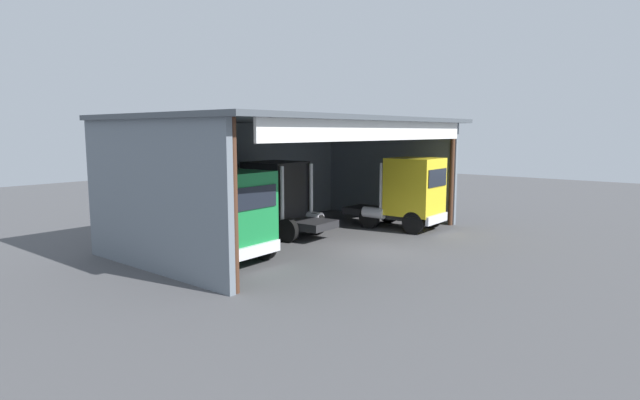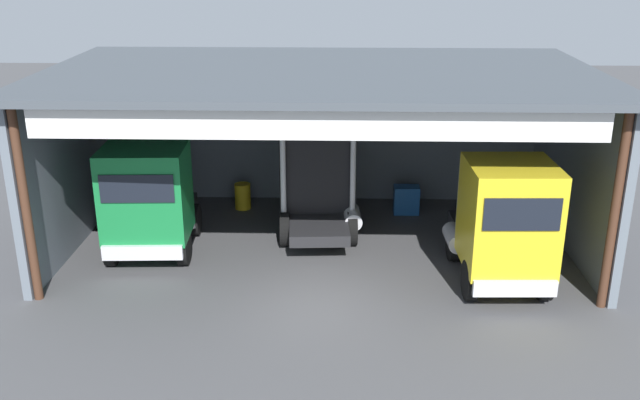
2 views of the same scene
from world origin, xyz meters
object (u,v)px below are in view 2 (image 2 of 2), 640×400
at_px(oil_drum, 243,196).
at_px(tool_cart, 406,200).
at_px(truck_black_center_right_bay, 318,175).
at_px(truck_yellow_center_left_bay, 504,222).
at_px(truck_green_center_bay, 148,200).

distance_m(oil_drum, tool_cart, 5.94).
relative_size(truck_black_center_right_bay, truck_yellow_center_left_bay, 0.85).
xyz_separation_m(truck_green_center_bay, tool_cart, (8.22, 3.86, -1.32)).
distance_m(truck_black_center_right_bay, oil_drum, 3.64).
bearing_deg(truck_yellow_center_left_bay, tool_cart, -71.20).
xyz_separation_m(oil_drum, tool_cart, (5.93, -0.29, 0.03)).
distance_m(truck_black_center_right_bay, truck_yellow_center_left_bay, 6.70).
height_order(truck_green_center_bay, truck_black_center_right_bay, truck_black_center_right_bay).
distance_m(truck_green_center_bay, tool_cart, 9.17).
relative_size(truck_black_center_right_bay, tool_cart, 4.56).
bearing_deg(truck_yellow_center_left_bay, truck_green_center_bay, -11.78).
xyz_separation_m(truck_black_center_right_bay, oil_drum, (-2.79, 1.85, -1.42)).
xyz_separation_m(truck_yellow_center_left_bay, oil_drum, (-8.06, 5.99, -1.45)).
bearing_deg(truck_yellow_center_left_bay, truck_black_center_right_bay, -39.84).
height_order(truck_green_center_bay, truck_yellow_center_left_bay, truck_yellow_center_left_bay).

